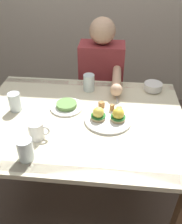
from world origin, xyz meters
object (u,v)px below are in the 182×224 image
Objects in this scene: fruit_bowl at (153,87)px; water_glass_far at (26,151)px; eggs_benedict_plate at (108,117)px; side_plate at (67,106)px; fork at (116,95)px; coffee_mug at (37,130)px; diner_person at (101,82)px; water_glass_near at (15,103)px; water_glass_extra at (89,84)px; dining_table at (80,131)px.

fruit_bowl is 1.08× the size of water_glass_far.
eggs_benedict_plate is 0.27m from side_plate.
fork is 0.34m from side_plate.
diner_person is (0.28, 0.80, -0.14)m from coffee_mug.
fork is at bearing 20.76° from water_glass_near.
water_glass_extra is at bearing 67.63° from coffee_mug.
fruit_bowl is 0.60× the size of side_plate.
water_glass_extra is at bearing 34.40° from water_glass_near.
fruit_bowl is at bearing 20.63° from water_glass_near.
side_plate is (0.11, 0.43, -0.03)m from water_glass_far.
water_glass_near is at bearing -159.37° from fruit_bowl.
water_glass_extra reaches higher than side_plate.
water_glass_far is 0.56× the size of side_plate.
diner_person is (0.07, 0.29, -0.14)m from water_glass_extra.
fork is at bearing 30.35° from side_plate.
fruit_bowl is at bearing 46.89° from water_glass_far.
side_plate is (0.10, 0.28, -0.04)m from coffee_mug.
water_glass_near is (-0.55, 0.05, 0.03)m from eggs_benedict_plate.
water_glass_near is 0.30m from side_plate.
water_glass_near reaches higher than eggs_benedict_plate.
water_glass_far reaches higher than fork.
dining_table is at bearing -42.69° from side_plate.
fork is (-0.24, -0.09, -0.03)m from fruit_bowl.
diner_person reaches higher than coffee_mug.
coffee_mug is at bearing -109.14° from diner_person.
coffee_mug is (-0.36, -0.18, 0.03)m from eggs_benedict_plate.
water_glass_near is (-0.59, -0.22, 0.05)m from fork.
eggs_benedict_plate is 2.42× the size of coffee_mug.
eggs_benedict_plate reaches higher than dining_table.
diner_person is at bearing 73.11° from water_glass_far.
fork is 0.78× the size of side_plate.
water_glass_far is at bearing -120.21° from dining_table.
water_glass_far is at bearing -104.22° from side_plate.
coffee_mug is 0.10× the size of diner_person.
fruit_bowl is 0.11× the size of diner_person.
dining_table is at bearing -142.12° from fruit_bowl.
water_glass_near is (-0.39, 0.03, 0.16)m from dining_table.
dining_table is at bearing -128.44° from fork.
coffee_mug is 0.86m from diner_person.
water_glass_extra is (0.02, 0.31, 0.15)m from dining_table.
water_glass_far is 1.00m from diner_person.
dining_table is 0.35m from fork.
coffee_mug is at bearing -130.96° from fork.
water_glass_near reaches higher than fork.
coffee_mug reaches higher than dining_table.
eggs_benedict_plate is at bearing -98.37° from fork.
diner_person is at bearing 70.86° from coffee_mug.
fork is at bearing 81.63° from eggs_benedict_plate.
water_glass_extra is at bearing -103.13° from diner_person.
eggs_benedict_plate is at bearing -4.82° from water_glass_near.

